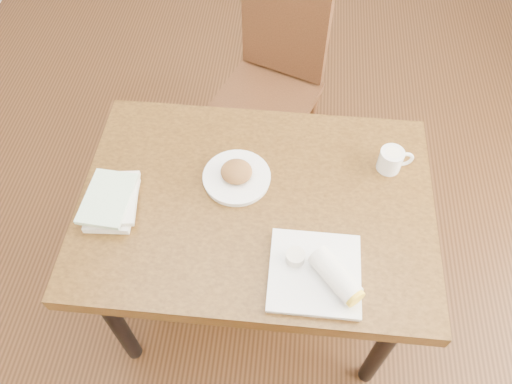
# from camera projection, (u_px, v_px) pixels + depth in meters

# --- Properties ---
(ground) EXTENTS (4.00, 5.00, 0.01)m
(ground) POSITION_uv_depth(u_px,v_px,m) (256.00, 294.00, 2.25)
(ground) COLOR #472814
(ground) RESTS_ON ground
(table) EXTENTS (1.16, 0.82, 0.75)m
(table) POSITION_uv_depth(u_px,v_px,m) (256.00, 215.00, 1.70)
(table) COLOR brown
(table) RESTS_ON ground
(chair_far) EXTENTS (0.54, 0.54, 0.95)m
(chair_far) POSITION_uv_depth(u_px,v_px,m) (273.00, 77.00, 2.27)
(chair_far) COLOR #4E2A16
(chair_far) RESTS_ON ground
(plate_scone) EXTENTS (0.23, 0.23, 0.07)m
(plate_scone) POSITION_uv_depth(u_px,v_px,m) (237.00, 175.00, 1.66)
(plate_scone) COLOR white
(plate_scone) RESTS_ON table
(coffee_mug) EXTENTS (0.12, 0.08, 0.08)m
(coffee_mug) POSITION_uv_depth(u_px,v_px,m) (392.00, 160.00, 1.68)
(coffee_mug) COLOR white
(coffee_mug) RESTS_ON table
(plate_burrito) EXTENTS (0.27, 0.27, 0.09)m
(plate_burrito) POSITION_uv_depth(u_px,v_px,m) (321.00, 274.00, 1.45)
(plate_burrito) COLOR white
(plate_burrito) RESTS_ON table
(book_stack) EXTENTS (0.18, 0.23, 0.06)m
(book_stack) POSITION_uv_depth(u_px,v_px,m) (112.00, 201.00, 1.60)
(book_stack) COLOR white
(book_stack) RESTS_ON table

